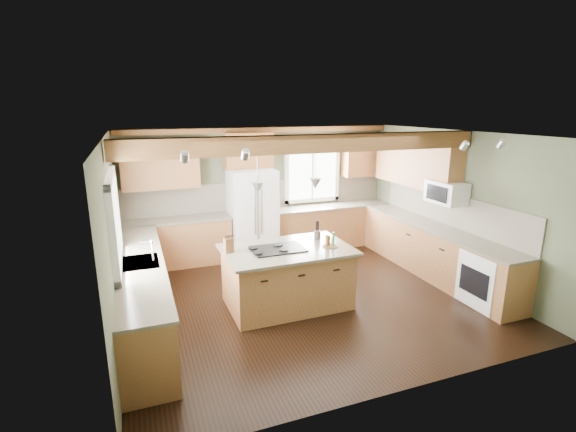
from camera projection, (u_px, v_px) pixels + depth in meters
name	position (u px, v px, depth m)	size (l,w,h in m)	color
floor	(307.00, 296.00, 6.77)	(5.60, 5.60, 0.00)	black
ceiling	(309.00, 134.00, 6.11)	(5.60, 5.60, 0.00)	silver
wall_back	(261.00, 190.00, 8.70)	(5.60, 5.60, 0.00)	#474E37
wall_left	(113.00, 239.00, 5.49)	(5.00, 5.00, 0.00)	#474E37
wall_right	(453.00, 205.00, 7.40)	(5.00, 5.00, 0.00)	#474E37
ceiling_beam	(313.00, 144.00, 6.02)	(5.55, 0.26, 0.26)	#523117
soffit_trim	(261.00, 130.00, 8.30)	(5.55, 0.20, 0.10)	#523117
backsplash_back	(261.00, 194.00, 8.71)	(5.58, 0.03, 0.58)	brown
backsplash_right	(450.00, 209.00, 7.46)	(0.03, 3.70, 0.58)	brown
base_cab_back_left	(177.00, 243.00, 8.04)	(2.02, 0.60, 0.88)	brown
counter_back_left	(176.00, 220.00, 7.92)	(2.06, 0.64, 0.04)	#453E33
base_cab_back_right	(330.00, 226.00, 9.16)	(2.62, 0.60, 0.88)	brown
counter_back_right	(331.00, 206.00, 9.04)	(2.66, 0.64, 0.04)	#453E33
base_cab_left	(143.00, 294.00, 5.85)	(0.60, 3.70, 0.88)	brown
counter_left	(140.00, 263.00, 5.74)	(0.64, 3.74, 0.04)	#453E33
base_cab_right	(433.00, 252.00, 7.56)	(0.60, 3.70, 0.88)	brown
counter_right	(435.00, 227.00, 7.44)	(0.64, 3.74, 0.04)	#453E33
upper_cab_back_left	(160.00, 165.00, 7.70)	(1.40, 0.35, 0.90)	brown
upper_cab_over_fridge	(248.00, 150.00, 8.23)	(0.96, 0.35, 0.70)	brown
upper_cab_right	(416.00, 163.00, 7.99)	(0.35, 2.20, 0.90)	brown
upper_cab_back_corner	(363.00, 155.00, 9.16)	(0.90, 0.35, 0.90)	brown
window_left	(113.00, 220.00, 5.47)	(0.04, 1.60, 1.05)	white
window_back	(312.00, 175.00, 9.01)	(1.10, 0.04, 1.00)	white
sink	(140.00, 263.00, 5.73)	(0.50, 0.65, 0.03)	#262628
faucet	(153.00, 251.00, 5.76)	(0.02, 0.02, 0.28)	#B2B2B7
dishwasher	(148.00, 342.00, 4.68)	(0.60, 0.60, 0.84)	white
oven	(489.00, 279.00, 6.38)	(0.60, 0.72, 0.84)	white
microwave	(446.00, 192.00, 7.21)	(0.40, 0.70, 0.38)	white
pendant_left	(257.00, 188.00, 5.87)	(0.18, 0.18, 0.16)	#B2B2B7
pendant_right	(315.00, 184.00, 6.19)	(0.18, 0.18, 0.16)	#B2B2B7
refrigerator	(252.00, 214.00, 8.36)	(0.90, 0.74, 1.80)	white
island	(287.00, 278.00, 6.40)	(1.80, 1.10, 0.88)	brown
island_top	(287.00, 250.00, 6.28)	(1.92, 1.22, 0.04)	#453E33
cooktop	(278.00, 249.00, 6.22)	(0.78, 0.52, 0.02)	black
knife_block	(229.00, 245.00, 6.08)	(0.13, 0.10, 0.22)	brown
utensil_crock	(317.00, 235.00, 6.70)	(0.11, 0.11, 0.14)	#443A36
bottle_tray	(330.00, 240.00, 6.33)	(0.23, 0.23, 0.21)	brown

